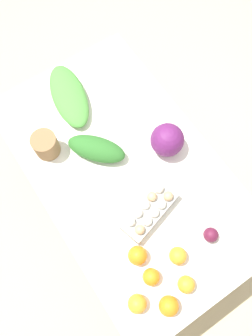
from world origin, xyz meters
The scene contains 14 objects.
ground_plane centered at (0.00, 0.00, 0.00)m, with size 8.00×8.00×0.00m, color #C6B289.
dining_table centered at (0.00, 0.00, 0.66)m, with size 1.41×0.83×0.76m.
cabbage_purple centered at (-0.01, -0.23, 0.84)m, with size 0.16×0.16×0.16m, color #601E5B.
egg_carton centered at (-0.23, 0.03, 0.80)m, with size 0.19×0.31×0.09m.
paper_bag centered at (0.30, 0.26, 0.82)m, with size 0.12×0.12×0.12m, color olive.
greens_bunch_dandelion centered at (0.15, 0.07, 0.81)m, with size 0.28×0.12×0.10m, color #2D6B28.
greens_bunch_beet_tops centered at (0.48, 0.03, 0.80)m, with size 0.39×0.17×0.07m, color #4C933D.
beet_root centered at (-0.47, -0.13, 0.79)m, with size 0.07×0.07×0.07m, color #5B1933.
orange_0 centered at (-0.47, 0.18, 0.80)m, with size 0.07×0.07×0.07m, color orange.
orange_1 centered at (-0.57, 0.08, 0.80)m, with size 0.07×0.07×0.07m, color orange.
orange_2 centered at (-0.60, 0.19, 0.80)m, with size 0.08×0.08×0.08m, color orange.
orange_3 centered at (-0.52, 0.29, 0.80)m, with size 0.08×0.08×0.08m, color orange.
orange_4 centered at (-0.36, 0.18, 0.80)m, with size 0.08×0.08×0.08m, color orange.
orange_5 centered at (-0.46, 0.04, 0.80)m, with size 0.08×0.08×0.08m, color orange.
Camera 1 is at (-0.44, 0.29, 2.24)m, focal length 35.00 mm.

